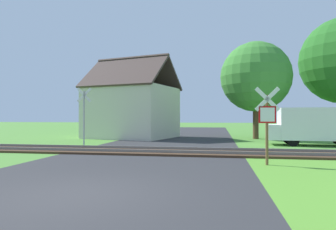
# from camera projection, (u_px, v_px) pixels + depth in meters

# --- Properties ---
(ground_plane) EXTENTS (160.00, 160.00, 0.00)m
(ground_plane) POSITION_uv_depth(u_px,v_px,m) (79.00, 195.00, 6.56)
(ground_plane) COLOR #4C8433
(road_asphalt) EXTENTS (8.23, 80.00, 0.01)m
(road_asphalt) POSITION_uv_depth(u_px,v_px,m) (111.00, 177.00, 8.53)
(road_asphalt) COLOR #2D2D30
(road_asphalt) RESTS_ON ground
(rail_track) EXTENTS (60.00, 2.60, 0.22)m
(rail_track) POSITION_uv_depth(u_px,v_px,m) (154.00, 151.00, 14.24)
(rail_track) COLOR #422D1E
(rail_track) RESTS_ON ground
(stop_sign_near) EXTENTS (0.88, 0.16, 2.77)m
(stop_sign_near) POSITION_uv_depth(u_px,v_px,m) (267.00, 120.00, 10.57)
(stop_sign_near) COLOR brown
(stop_sign_near) RESTS_ON ground
(crossing_sign_far) EXTENTS (0.87, 0.17, 3.44)m
(crossing_sign_far) POSITION_uv_depth(u_px,v_px,m) (84.00, 112.00, 17.66)
(crossing_sign_far) COLOR #9E9EA5
(crossing_sign_far) RESTS_ON ground
(house) EXTENTS (7.83, 7.38, 6.65)m
(house) POSITION_uv_depth(u_px,v_px,m) (132.00, 110.00, 24.51)
(house) COLOR beige
(house) RESTS_ON ground
(tree_right) EXTENTS (5.40, 5.40, 7.51)m
(tree_right) POSITION_uv_depth(u_px,v_px,m) (256.00, 77.00, 23.15)
(tree_right) COLOR #513823
(tree_right) RESTS_ON ground
(mail_truck) EXTENTS (5.00, 2.14, 2.24)m
(mail_truck) POSITION_uv_depth(u_px,v_px,m) (313.00, 125.00, 17.77)
(mail_truck) COLOR white
(mail_truck) RESTS_ON ground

